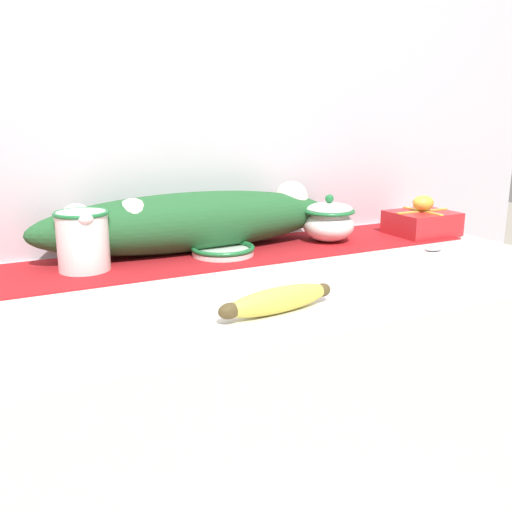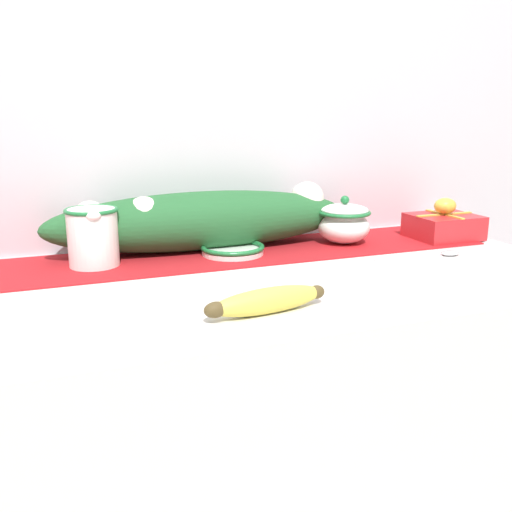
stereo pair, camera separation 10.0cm
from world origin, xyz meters
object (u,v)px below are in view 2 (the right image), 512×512
Objects in this scene: gift_box at (444,225)px; spoon at (444,254)px; small_dish at (233,249)px; sugar_bowl at (344,222)px; cream_pitcher at (93,235)px; banana at (267,301)px.

spoon is at bearing -127.25° from gift_box.
small_dish is 0.88× the size of gift_box.
sugar_bowl is at bearing 135.65° from spoon.
sugar_bowl is (0.56, -0.00, -0.01)m from cream_pitcher.
sugar_bowl is 0.25m from gift_box.
banana is at bearing -59.44° from cream_pitcher.
cream_pitcher is 0.73m from spoon.
spoon is (0.70, -0.18, -0.06)m from cream_pitcher.
banana is at bearing -150.67° from gift_box.
gift_box is (0.80, -0.04, -0.03)m from cream_pitcher.
gift_box is (0.59, 0.33, 0.01)m from banana.
spoon is (0.42, -0.16, -0.01)m from small_dish.
gift_box is at bearing -2.78° from cream_pitcher.
cream_pitcher is at bearing 179.84° from sugar_bowl.
sugar_bowl is 0.61× the size of spoon.
small_dish is at bearing -177.85° from sugar_bowl.
spoon is 1.29× the size of gift_box.
spoon is (0.15, -0.17, -0.05)m from sugar_bowl.
banana is at bearing -132.58° from sugar_bowl.
banana reaches higher than spoon.
banana is 0.67m from gift_box.
sugar_bowl is at bearing 2.15° from small_dish.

